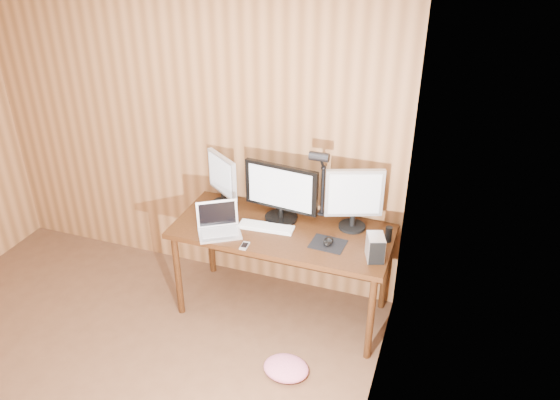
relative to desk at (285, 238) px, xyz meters
The scene contains 13 objects.
desk is the anchor object (origin of this frame).
monitor_center 0.36m from the desk, 132.12° to the left, with size 0.57×0.25×0.45m.
monitor_left 0.67m from the desk, 166.62° to the left, with size 0.32×0.24×0.42m.
monitor_right 0.62m from the desk, 13.79° to the left, with size 0.40×0.20×0.47m.
laptop 0.52m from the desk, 149.53° to the right, with size 0.38×0.35×0.21m.
keyboard 0.20m from the desk, 140.22° to the right, with size 0.41×0.15×0.02m.
mousepad 0.42m from the desk, 22.78° to the right, with size 0.24×0.20×0.00m, color black.
mouse 0.42m from the desk, 22.78° to the right, with size 0.07×0.11×0.04m, color black.
hard_drive 0.77m from the desk, 17.16° to the right, with size 0.15×0.18×0.17m.
phone 0.43m from the desk, 114.79° to the right, with size 0.05×0.10×0.01m.
speaker 0.78m from the desk, ahead, with size 0.05×0.05×0.12m, color black.
desk_lamp 0.57m from the desk, 36.80° to the left, with size 0.14×0.20×0.61m.
fabric_pile 0.94m from the desk, 70.68° to the right, with size 0.32×0.26×0.10m, color #CA627F, non-canonical shape.
Camera 1 is at (2.03, -1.57, 2.86)m, focal length 35.00 mm.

